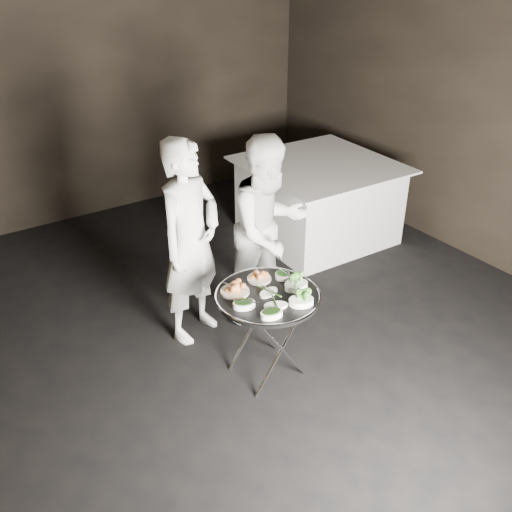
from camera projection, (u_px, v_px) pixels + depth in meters
floor at (245, 378)px, 4.35m from camera, size 6.00×7.00×0.05m
wall_back at (65, 88)px, 6.15m from camera, size 6.00×0.05×3.00m
tray_stand at (267, 331)px, 4.20m from camera, size 0.47×0.40×0.69m
serving_tray at (268, 296)px, 4.04m from camera, size 0.76×0.76×0.04m
potato_plate_a at (235, 289)px, 4.04m from camera, size 0.21×0.21×0.08m
potato_plate_b at (259, 276)px, 4.20m from camera, size 0.18×0.18×0.06m
greens_bowl at (282, 275)px, 4.22m from camera, size 0.11×0.11×0.06m
asparagus_plate_a at (269, 292)px, 4.04m from camera, size 0.18×0.13×0.03m
asparagus_plate_b at (276, 305)px, 3.90m from camera, size 0.19×0.15×0.03m
spinach_bowl_a at (244, 304)px, 3.88m from camera, size 0.18×0.16×0.06m
spinach_bowl_b at (272, 313)px, 3.79m from camera, size 0.17×0.13×0.06m
broccoli_bowl_a at (296, 284)px, 4.09m from camera, size 0.20×0.16×0.07m
broccoli_bowl_b at (301, 300)px, 3.92m from camera, size 0.21×0.19×0.07m
serving_utensils at (264, 284)px, 4.07m from camera, size 0.58×0.42×0.01m
waiter_left at (190, 242)px, 4.44m from camera, size 0.72×0.61×1.68m
waiter_right at (269, 230)px, 4.71m from camera, size 0.82×0.65×1.61m
dining_table at (318, 200)px, 6.18m from camera, size 1.48×1.48×0.84m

